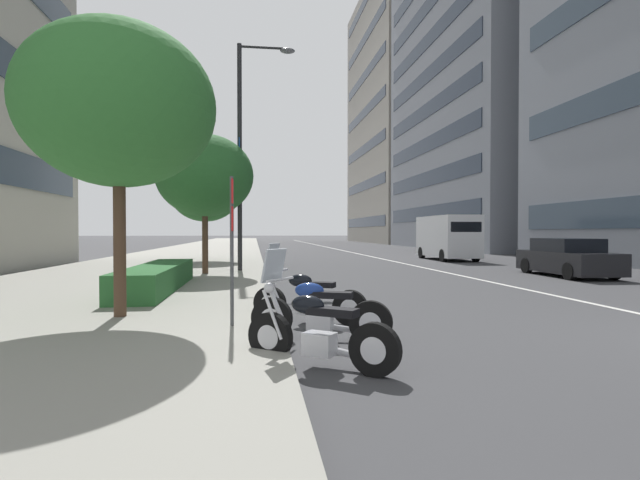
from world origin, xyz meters
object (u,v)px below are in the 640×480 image
at_px(street_tree_mid_sidewalk, 205,176).
at_px(street_tree_by_lamp_post, 205,192).
at_px(car_mid_block_traffic, 567,258).
at_px(street_tree_far_plaza, 119,106).
at_px(motorcycle_second_in_row, 307,299).
at_px(motorcycle_mid_row, 317,332).
at_px(motorcycle_far_end_row, 319,314).
at_px(street_lamp_with_banners, 247,138).
at_px(parking_sign_by_curb, 232,232).
at_px(delivery_van_ahead, 447,237).

xyz_separation_m(street_tree_mid_sidewalk, street_tree_by_lamp_post, (8.34, 0.82, 0.06)).
relative_size(car_mid_block_traffic, street_tree_far_plaza, 0.84).
xyz_separation_m(motorcycle_second_in_row, street_tree_mid_sidewalk, (9.24, 2.77, 3.33)).
height_order(motorcycle_second_in_row, car_mid_block_traffic, motorcycle_second_in_row).
bearing_deg(street_tree_mid_sidewalk, motorcycle_mid_row, -168.06).
xyz_separation_m(motorcycle_far_end_row, street_lamp_with_banners, (12.03, 1.25, 5.02)).
bearing_deg(car_mid_block_traffic, street_tree_far_plaza, 120.85).
height_order(motorcycle_far_end_row, car_mid_block_traffic, car_mid_block_traffic).
relative_size(street_lamp_with_banners, street_tree_mid_sidewalk, 1.75).
xyz_separation_m(motorcycle_mid_row, car_mid_block_traffic, (10.84, -11.07, 0.24)).
bearing_deg(motorcycle_second_in_row, street_tree_far_plaza, 22.19).
xyz_separation_m(motorcycle_second_in_row, car_mid_block_traffic, (7.90, -10.87, 0.24)).
bearing_deg(parking_sign_by_curb, street_lamp_with_banners, -0.46).
distance_m(motorcycle_far_end_row, delivery_van_ahead, 22.69).
distance_m(car_mid_block_traffic, street_lamp_with_banners, 13.27).
bearing_deg(street_lamp_with_banners, delivery_van_ahead, -55.66).
relative_size(parking_sign_by_curb, street_tree_mid_sidewalk, 0.48).
bearing_deg(street_lamp_with_banners, motorcycle_second_in_row, -173.28).
bearing_deg(motorcycle_second_in_row, street_lamp_with_banners, -56.02).
relative_size(car_mid_block_traffic, parking_sign_by_curb, 1.81).
xyz_separation_m(delivery_van_ahead, street_lamp_with_banners, (-8.05, 11.78, 4.04)).
bearing_deg(street_tree_far_plaza, motorcycle_mid_row, -135.24).
height_order(street_tree_mid_sidewalk, street_tree_by_lamp_post, street_tree_by_lamp_post).
height_order(parking_sign_by_curb, street_tree_far_plaza, street_tree_far_plaza).
relative_size(delivery_van_ahead, street_tree_by_lamp_post, 1.02).
relative_size(delivery_van_ahead, street_tree_mid_sidewalk, 1.05).
bearing_deg(parking_sign_by_curb, motorcycle_mid_row, -151.55).
height_order(delivery_van_ahead, street_tree_far_plaza, street_tree_far_plaza).
bearing_deg(delivery_van_ahead, motorcycle_mid_row, 154.34).
height_order(car_mid_block_traffic, street_tree_mid_sidewalk, street_tree_mid_sidewalk).
xyz_separation_m(delivery_van_ahead, street_tree_by_lamp_post, (-0.95, 14.13, 2.42)).
relative_size(motorcycle_mid_row, street_tree_by_lamp_post, 0.34).
bearing_deg(street_tree_mid_sidewalk, motorcycle_far_end_row, -165.52).
distance_m(motorcycle_mid_row, motorcycle_second_in_row, 2.94).
bearing_deg(parking_sign_by_curb, street_tree_mid_sidewalk, 8.14).
bearing_deg(motorcycle_mid_row, motorcycle_second_in_row, -57.39).
bearing_deg(street_tree_mid_sidewalk, delivery_van_ahead, -55.08).
distance_m(motorcycle_second_in_row, street_tree_mid_sidewalk, 10.21).
bearing_deg(parking_sign_by_curb, motorcycle_second_in_row, -57.56).
xyz_separation_m(street_tree_far_plaza, street_tree_by_lamp_post, (17.28, 0.19, -0.15)).
height_order(motorcycle_far_end_row, street_tree_mid_sidewalk, street_tree_mid_sidewalk).
distance_m(street_lamp_with_banners, street_tree_far_plaza, 10.52).
relative_size(motorcycle_far_end_row, street_lamp_with_banners, 0.24).
relative_size(parking_sign_by_curb, street_tree_far_plaza, 0.46).
distance_m(street_lamp_with_banners, street_tree_by_lamp_post, 7.65).
relative_size(motorcycle_mid_row, delivery_van_ahead, 0.33).
height_order(motorcycle_far_end_row, delivery_van_ahead, delivery_van_ahead).
bearing_deg(street_tree_far_plaza, street_lamp_with_banners, -12.01).
distance_m(motorcycle_far_end_row, street_tree_far_plaza, 5.27).
bearing_deg(motorcycle_mid_row, street_lamp_with_banners, -49.18).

